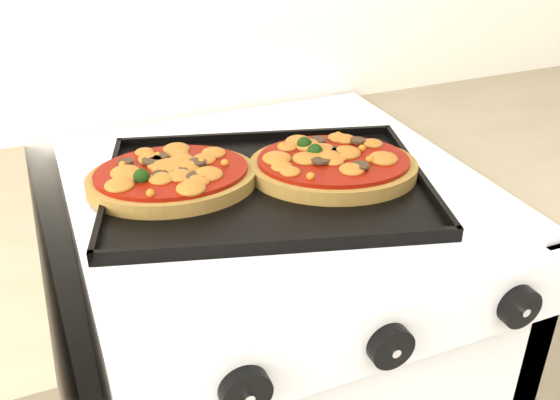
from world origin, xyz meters
name	(u,v)px	position (x,y,z in m)	size (l,w,h in m)	color
stove	(277,395)	(0.05, 1.70, 0.46)	(0.60, 0.60, 0.91)	white
control_panel	(379,336)	(0.05, 1.39, 0.85)	(0.60, 0.02, 0.09)	white
knob_left	(246,391)	(-0.12, 1.37, 0.85)	(0.06, 0.06, 0.02)	black
knob_center	(391,346)	(0.05, 1.37, 0.85)	(0.05, 0.05, 0.02)	black
knob_right	(519,307)	(0.23, 1.37, 0.85)	(0.06, 0.06, 0.02)	black
baking_tray	(267,183)	(0.02, 1.67, 0.92)	(0.46, 0.34, 0.02)	black
pizza_left	(172,175)	(-0.11, 1.72, 0.94)	(0.24, 0.19, 0.04)	olive
pizza_right	(333,164)	(0.12, 1.66, 0.94)	(0.25, 0.19, 0.04)	olive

